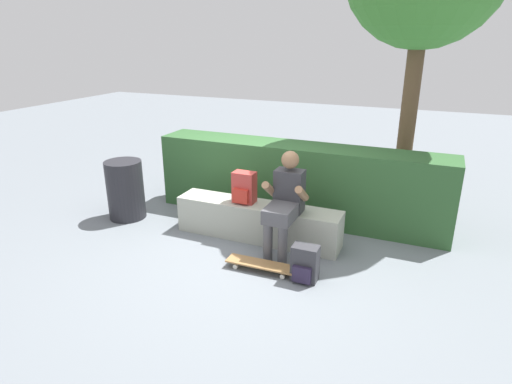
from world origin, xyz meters
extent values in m
plane|color=slate|center=(0.00, 0.00, 0.00)|extent=(24.00, 24.00, 0.00)
cube|color=#9FA395|center=(0.00, 0.33, 0.24)|extent=(2.15, 0.41, 0.48)
cube|color=#333338|center=(0.44, 0.27, 0.74)|extent=(0.34, 0.22, 0.52)
sphere|color=#8C6647|center=(0.44, 0.27, 1.12)|extent=(0.21, 0.21, 0.21)
cube|color=#4C4C51|center=(0.44, -0.04, 0.56)|extent=(0.32, 0.40, 0.17)
cylinder|color=#4C4C51|center=(0.35, -0.19, 0.24)|extent=(0.11, 0.11, 0.48)
cylinder|color=#4C4C51|center=(0.53, -0.19, 0.24)|extent=(0.11, 0.11, 0.48)
cylinder|color=#8C6647|center=(0.24, 0.13, 0.78)|extent=(0.09, 0.33, 0.27)
cylinder|color=#8C6647|center=(0.64, 0.13, 0.78)|extent=(0.09, 0.33, 0.27)
cube|color=olive|center=(0.35, -0.41, 0.08)|extent=(0.80, 0.21, 0.02)
cylinder|color=silver|center=(0.63, -0.33, 0.03)|extent=(0.05, 0.03, 0.05)
cylinder|color=silver|center=(0.63, -0.48, 0.03)|extent=(0.05, 0.03, 0.05)
cylinder|color=silver|center=(0.07, -0.34, 0.03)|extent=(0.05, 0.03, 0.05)
cylinder|color=silver|center=(0.07, -0.49, 0.03)|extent=(0.05, 0.03, 0.05)
cube|color=#B23833|center=(-0.18, 0.33, 0.68)|extent=(0.28, 0.18, 0.40)
cube|color=red|center=(-0.18, 0.22, 0.60)|extent=(0.20, 0.05, 0.18)
cube|color=#333338|center=(0.86, -0.40, 0.20)|extent=(0.28, 0.18, 0.40)
cube|color=#29213B|center=(0.86, -0.51, 0.12)|extent=(0.20, 0.05, 0.18)
cube|color=#2E572D|center=(0.25, 1.21, 0.53)|extent=(4.14, 0.60, 1.07)
cylinder|color=brown|center=(1.57, 1.97, 1.48)|extent=(0.22, 0.22, 2.96)
cylinder|color=#232328|center=(-2.00, 0.23, 0.42)|extent=(0.52, 0.52, 0.84)
camera|label=1|loc=(1.96, -4.31, 2.48)|focal=30.05mm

